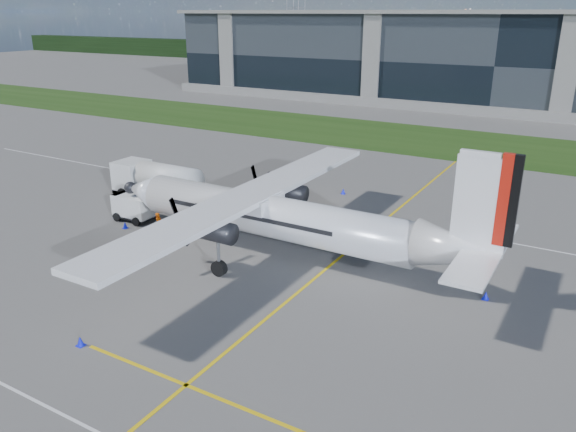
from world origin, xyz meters
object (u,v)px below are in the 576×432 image
baggage_tug (134,208)px  ground_crew_person (159,222)px  fuel_tanker_truck (152,181)px  pylon_west (296,13)px  safety_cone_stbdwing (343,191)px  safety_cone_nose_stbd (151,214)px  safety_cone_tail (486,295)px  safety_cone_portwing (80,341)px  turboprop_aircraft (284,195)px  safety_cone_fwd (116,215)px  safety_cone_nose_port (125,225)px

baggage_tug → ground_crew_person: baggage_tug is taller
fuel_tanker_truck → baggage_tug: size_ratio=2.64×
pylon_west → safety_cone_stbdwing: pylon_west is taller
safety_cone_nose_stbd → safety_cone_stbdwing: same height
safety_cone_tail → baggage_tug: bearing=-178.9°
safety_cone_stbdwing → safety_cone_portwing: size_ratio=1.00×
turboprop_aircraft → safety_cone_stbdwing: 15.21m
turboprop_aircraft → baggage_tug: size_ratio=8.53×
turboprop_aircraft → ground_crew_person: bearing=-172.7°
fuel_tanker_truck → safety_cone_fwd: fuel_tanker_truck is taller
safety_cone_nose_stbd → safety_cone_stbdwing: bearing=51.1°
turboprop_aircraft → fuel_tanker_truck: size_ratio=3.23×
ground_crew_person → safety_cone_nose_stbd: ground_crew_person is taller
fuel_tanker_truck → baggage_tug: fuel_tanker_truck is taller
safety_cone_fwd → safety_cone_nose_stbd: (2.27, 1.53, 0.00)m
safety_cone_stbdwing → safety_cone_portwing: bearing=-91.5°
ground_crew_person → safety_cone_fwd: bearing=68.9°
fuel_tanker_truck → safety_cone_tail: fuel_tanker_truck is taller
baggage_tug → fuel_tanker_truck: bearing=117.0°
pylon_west → fuel_tanker_truck: bearing=-65.1°
safety_cone_fwd → safety_cone_portwing: 18.41m
safety_cone_stbdwing → turboprop_aircraft: bearing=-80.3°
safety_cone_tail → safety_cone_portwing: size_ratio=1.00×
pylon_west → safety_cone_portwing: (76.55, -156.19, -14.75)m
pylon_west → ground_crew_person: 160.12m
safety_cone_fwd → safety_cone_nose_port: bearing=-29.1°
ground_crew_person → safety_cone_portwing: 14.46m
pylon_west → turboprop_aircraft: (79.78, -142.11, -10.67)m
baggage_tug → safety_cone_tail: (26.49, 0.53, -0.76)m
safety_cone_stbdwing → safety_cone_fwd: bearing=-131.3°
safety_cone_nose_port → turboprop_aircraft: bearing=6.7°
pylon_west → safety_cone_tail: bearing=-56.8°
pylon_west → safety_cone_portwing: bearing=-63.9°
fuel_tanker_truck → safety_cone_fwd: size_ratio=17.85×
ground_crew_person → safety_cone_stbdwing: 17.36m
baggage_tug → safety_cone_nose_port: size_ratio=6.76×
ground_crew_person → safety_cone_nose_port: bearing=84.2°
pylon_west → fuel_tanker_truck: pylon_west is taller
turboprop_aircraft → baggage_tug: (-13.69, 0.20, -3.31)m
fuel_tanker_truck → safety_cone_stbdwing: size_ratio=17.85×
safety_cone_tail → safety_cone_nose_port: 25.94m
baggage_tug → safety_cone_portwing: (10.46, -14.28, -0.76)m
safety_cone_nose_port → safety_cone_stbdwing: bearing=56.5°
safety_cone_stbdwing → ground_crew_person: bearing=-115.2°
safety_cone_stbdwing → safety_cone_tail: (15.26, -13.71, 0.00)m
fuel_tanker_truck → pylon_west: bearing=114.9°
safety_cone_tail → fuel_tanker_truck: bearing=172.1°
baggage_tug → safety_cone_portwing: bearing=-53.8°
ground_crew_person → safety_cone_stbdwing: (7.38, 15.70, -0.74)m
baggage_tug → safety_cone_stbdwing: size_ratio=6.76×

